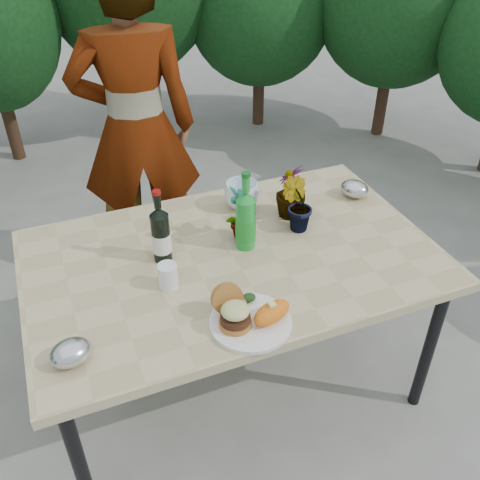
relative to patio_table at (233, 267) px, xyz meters
name	(u,v)px	position (x,y,z in m)	size (l,w,h in m)	color
ground	(234,380)	(0.00, 0.00, -0.69)	(80.00, 80.00, 0.00)	slate
patio_table	(233,267)	(0.00, 0.00, 0.00)	(1.60, 1.00, 0.75)	tan
shrub_hedge	(146,36)	(0.12, 1.73, 0.45)	(6.93, 5.07, 2.25)	#382316
dinner_plate	(250,322)	(-0.08, -0.37, 0.06)	(0.28, 0.28, 0.01)	white
burger_stack	(233,311)	(-0.14, -0.36, 0.12)	(0.11, 0.16, 0.11)	#B7722D
sweet_potato	(272,313)	(-0.01, -0.39, 0.10)	(0.15, 0.08, 0.06)	orange
grilled_veg	(245,299)	(-0.06, -0.28, 0.09)	(0.08, 0.05, 0.03)	olive
wine_bottle	(161,235)	(-0.26, 0.08, 0.17)	(0.07, 0.07, 0.31)	black
sparkling_water	(246,221)	(0.07, 0.04, 0.18)	(0.08, 0.08, 0.34)	green
plastic_cup	(168,276)	(-0.28, -0.08, 0.10)	(0.07, 0.07, 0.10)	white
seedling_left	(239,213)	(0.07, 0.11, 0.17)	(0.12, 0.08, 0.23)	#1F521C
seedling_mid	(297,205)	(0.32, 0.08, 0.17)	(0.13, 0.10, 0.23)	#265E20
seedling_right	(291,191)	(0.34, 0.18, 0.18)	(0.13, 0.13, 0.24)	#1F561D
blue_bowl	(242,195)	(0.17, 0.32, 0.12)	(0.15, 0.15, 0.12)	white
foil_packet_left	(71,352)	(-0.66, -0.32, 0.10)	(0.13, 0.11, 0.08)	silver
foil_packet_right	(354,189)	(0.68, 0.21, 0.10)	(0.13, 0.11, 0.08)	silver
person	(136,130)	(-0.13, 1.02, 0.18)	(0.64, 0.42, 1.75)	#936649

